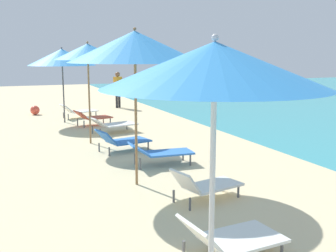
# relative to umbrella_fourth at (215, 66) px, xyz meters

# --- Properties ---
(umbrella_fourth) EXTENTS (1.94, 1.94, 2.65)m
(umbrella_fourth) POSITION_rel_umbrella_fourth_xyz_m (0.00, 0.00, 0.00)
(umbrella_fourth) COLOR silver
(umbrella_fourth) RESTS_ON ground
(lounger_fourth_shoreside) EXTENTS (1.31, 0.81, 0.56)m
(lounger_fourth_shoreside) POSITION_rel_umbrella_fourth_xyz_m (0.83, 1.05, -2.13)
(lounger_fourth_shoreside) COLOR white
(lounger_fourth_shoreside) RESTS_ON ground
(umbrella_fifth) EXTENTS (2.47, 2.47, 2.96)m
(umbrella_fifth) POSITION_rel_umbrella_fourth_xyz_m (0.64, 4.24, 0.22)
(umbrella_fifth) COLOR olive
(umbrella_fifth) RESTS_ON ground
(lounger_fifth_shoreside) EXTENTS (1.48, 0.67, 0.55)m
(lounger_fifth_shoreside) POSITION_rel_umbrella_fourth_xyz_m (1.55, 5.36, -2.08)
(lounger_fifth_shoreside) COLOR blue
(lounger_fifth_shoreside) RESTS_ON ground
(lounger_fifth_inland) EXTENTS (1.33, 0.81, 0.60)m
(lounger_fifth_inland) POSITION_rel_umbrella_fourth_xyz_m (1.46, 2.96, -2.11)
(lounger_fifth_inland) COLOR white
(lounger_fifth_inland) RESTS_ON ground
(umbrella_sixth) EXTENTS (1.82, 1.82, 2.81)m
(umbrella_sixth) POSITION_rel_umbrella_fourth_xyz_m (0.56, 8.25, 0.14)
(umbrella_sixth) COLOR olive
(umbrella_sixth) RESTS_ON ground
(lounger_sixth_shoreside) EXTENTS (1.62, 0.99, 0.57)m
(lounger_sixth_shoreside) POSITION_rel_umbrella_fourth_xyz_m (1.51, 9.49, -2.09)
(lounger_sixth_shoreside) COLOR white
(lounger_sixth_shoreside) RESTS_ON ground
(lounger_sixth_inland) EXTENTS (1.44, 0.95, 0.60)m
(lounger_sixth_inland) POSITION_rel_umbrella_fourth_xyz_m (1.13, 7.00, -2.10)
(lounger_sixth_inland) COLOR blue
(lounger_sixth_inland) RESTS_ON ground
(umbrella_farthest) EXTENTS (2.40, 2.40, 2.71)m
(umbrella_farthest) POSITION_rel_umbrella_fourth_xyz_m (0.39, 12.14, -0.03)
(umbrella_farthest) COLOR #4C4C51
(umbrella_farthest) RESTS_ON ground
(lounger_farthest_shoreside) EXTENTS (1.49, 0.89, 0.57)m
(lounger_farthest_shoreside) POSITION_rel_umbrella_fourth_xyz_m (1.07, 13.09, -2.10)
(lounger_farthest_shoreside) COLOR white
(lounger_farthest_shoreside) RESTS_ON ground
(lounger_farthest_inland) EXTENTS (1.34, 0.92, 0.56)m
(lounger_farthest_inland) POSITION_rel_umbrella_fourth_xyz_m (1.21, 11.10, -2.08)
(lounger_farthest_inland) COLOR #D8593F
(lounger_farthest_inland) RESTS_ON ground
(person_walking_near) EXTENTS (0.42, 0.37, 1.66)m
(person_walking_near) POSITION_rel_umbrella_fourth_xyz_m (3.31, 15.47, -1.38)
(person_walking_near) COLOR #262628
(person_walking_near) RESTS_ON ground
(beach_ball) EXTENTS (0.37, 0.37, 0.37)m
(beach_ball) POSITION_rel_umbrella_fourth_xyz_m (-0.46, 14.58, -2.20)
(beach_ball) COLOR #E54C38
(beach_ball) RESTS_ON ground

